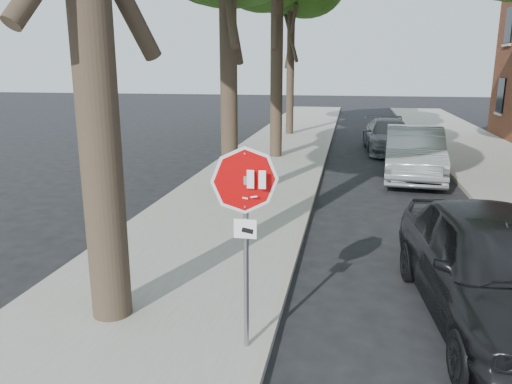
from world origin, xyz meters
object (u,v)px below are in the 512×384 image
car_a (494,267)px  car_c (389,136)px  car_b (414,153)px  stop_sign (245,210)px

car_a → car_c: car_a is taller
car_a → car_b: (0.00, 9.78, -0.00)m
car_a → car_b: bearing=84.5°
car_c → car_a: bearing=-91.5°
stop_sign → car_b: (3.30, 11.31, -1.10)m
car_a → car_c: size_ratio=1.03×
stop_sign → car_a: stop_sign is taller
car_a → car_b: 9.78m
car_b → stop_sign: bearing=-102.2°
car_b → car_c: bearing=98.9°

